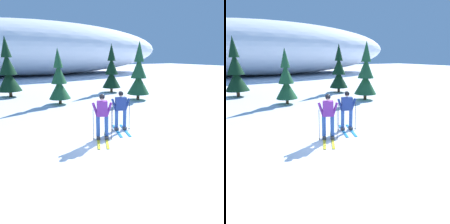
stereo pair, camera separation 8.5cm
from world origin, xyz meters
TOP-DOWN VIEW (x-y plane):
  - ground_plane at (0.00, 0.00)m, footprint 120.00×120.00m
  - skier_navy_jacket at (1.31, 1.07)m, footprint 0.88×1.62m
  - skier_purple_jacket at (0.15, 0.48)m, footprint 1.07×1.73m
  - pine_tree_center_left at (-2.13, 11.92)m, footprint 1.76×1.76m
  - pine_tree_center at (0.52, 7.52)m, footprint 1.40×1.40m
  - pine_tree_center_right at (5.84, 10.12)m, footprint 1.59×1.59m
  - pine_tree_far_right at (5.96, 6.31)m, footprint 1.60×1.60m
  - snow_ridge_background at (3.82, 31.31)m, footprint 44.67×19.23m

SIDE VIEW (x-z plane):
  - ground_plane at x=0.00m, z-range 0.00..0.00m
  - skier_navy_jacket at x=1.31m, z-range 0.05..1.76m
  - skier_purple_jacket at x=0.15m, z-range 0.04..1.81m
  - pine_tree_center at x=0.52m, z-range -0.30..3.33m
  - pine_tree_center_right at x=5.84m, z-range -0.34..3.77m
  - pine_tree_far_right at x=5.96m, z-range -0.34..3.80m
  - pine_tree_center_left at x=-2.13m, z-range -0.37..4.19m
  - snow_ridge_background at x=3.82m, z-range 0.00..8.39m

